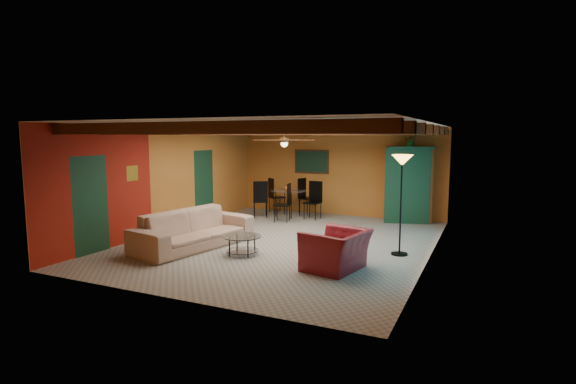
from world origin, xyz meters
The scene contains 11 objects.
room centered at (0.00, 0.11, 2.36)m, with size 6.52×8.01×2.71m.
sofa centered at (-1.60, -1.29, 0.41)m, with size 2.80×1.10×0.82m, color #A47F6A.
armchair centered at (1.78, -1.56, 0.37)m, with size 1.13×0.99×0.74m, color maroon.
coffee_table centered at (-0.32, -1.39, 0.20)m, with size 0.80×0.80×0.41m, color silver, non-canonical shape.
dining_table centered at (-1.30, 3.03, 0.56)m, with size 2.17×2.17×1.13m, color white, non-canonical shape.
armoire centered at (2.20, 3.70, 1.05)m, with size 1.20×0.59×2.10m, color brown.
floor_lamp centered at (2.65, -0.02, 1.04)m, with size 0.43×0.43×2.09m, color black, non-canonical shape.
ceiling_fan centered at (0.00, 0.00, 2.36)m, with size 1.50×1.50×0.44m, color #472614, non-canonical shape.
painting centered at (-0.90, 3.96, 1.65)m, with size 1.05×0.03×0.65m, color black.
potted_plant centered at (2.20, 3.70, 2.33)m, with size 0.41×0.36×0.46m, color #26661E.
vase centered at (-1.30, 3.03, 1.22)m, with size 0.17×0.17×0.18m, color orange.
Camera 1 is at (4.28, -9.14, 2.44)m, focal length 27.62 mm.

